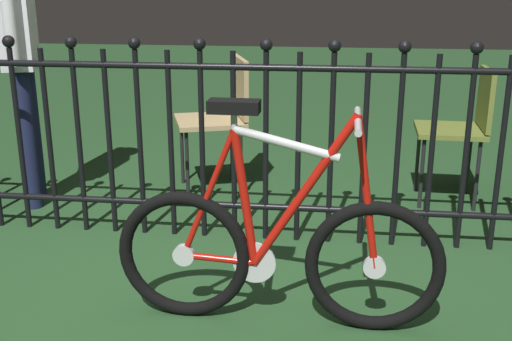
# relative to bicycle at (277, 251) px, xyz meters

# --- Properties ---
(ground_plane) EXTENTS (20.00, 20.00, 0.00)m
(ground_plane) POSITION_rel_bicycle_xyz_m (-0.26, 0.16, -0.33)
(ground_plane) COLOR #244925
(iron_fence) EXTENTS (4.65, 0.07, 1.13)m
(iron_fence) POSITION_rel_bicycle_xyz_m (-0.34, 0.87, 0.25)
(iron_fence) COLOR black
(iron_fence) RESTS_ON ground
(bicycle) EXTENTS (1.35, 0.40, 0.95)m
(bicycle) POSITION_rel_bicycle_xyz_m (0.00, 0.00, 0.00)
(bicycle) COLOR black
(bicycle) RESTS_ON ground
(chair_olive) EXTENTS (0.43, 0.43, 0.85)m
(chair_olive) POSITION_rel_bicycle_xyz_m (1.02, 1.61, 0.20)
(chair_olive) COLOR black
(chair_olive) RESTS_ON ground
(chair_tan) EXTENTS (0.55, 0.55, 0.89)m
(chair_tan) POSITION_rel_bicycle_xyz_m (-0.51, 1.67, 0.22)
(chair_tan) COLOR black
(chair_tan) RESTS_ON ground
(person_visitor) EXTENTS (0.26, 0.46, 1.71)m
(person_visitor) POSITION_rel_bicycle_xyz_m (-1.66, 1.26, 0.70)
(person_visitor) COLOR #191E3F
(person_visitor) RESTS_ON ground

